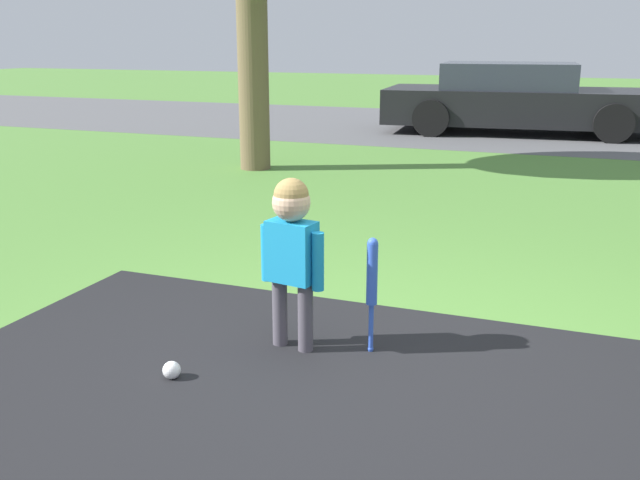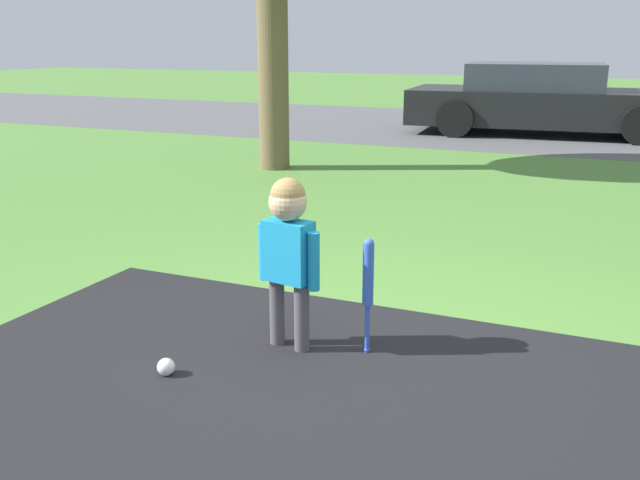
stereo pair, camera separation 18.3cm
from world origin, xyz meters
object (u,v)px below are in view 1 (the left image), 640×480
Objects in this scene: baseball_bat at (372,279)px; sports_ball at (172,370)px; parked_car at (518,99)px; child at (292,240)px.

sports_ball is at bearing -141.49° from baseball_bat.
sports_ball is (-0.80, -0.64, -0.36)m from baseball_bat.
parked_car is (-0.32, 9.62, 0.17)m from baseball_bat.
child is 0.45m from baseball_bat.
sports_ball is at bearing -117.13° from child.
child reaches higher than sports_ball.
sports_ball is (-0.40, -0.54, -0.55)m from child.
sports_ball is 0.02× the size of parked_car.
child is 0.87m from sports_ball.
baseball_bat is 1.09m from sports_ball.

